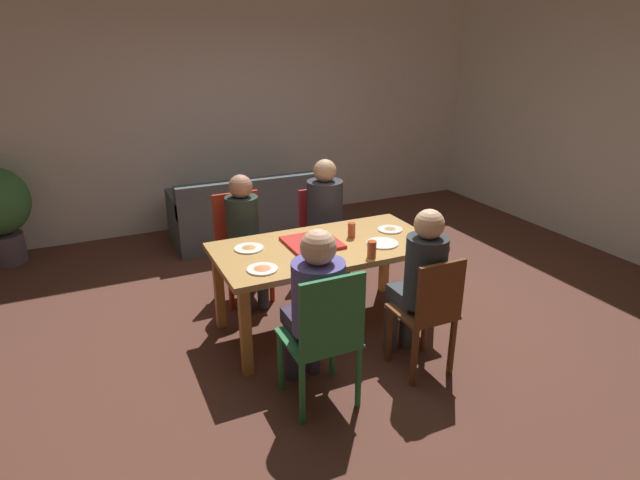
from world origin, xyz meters
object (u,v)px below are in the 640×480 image
Objects in this scene: drinking_glass_1 at (372,249)px; person_1 at (315,300)px; pizza_box_0 at (312,243)px; chair_1 at (325,335)px; person_3 at (245,230)px; plate_3 at (390,229)px; plate_1 at (262,269)px; couch at (248,215)px; chair_3 at (241,243)px; drinking_glass_0 at (352,230)px; person_2 at (420,277)px; chair_0 at (321,234)px; drinking_glass_2 at (423,232)px; plate_2 at (249,248)px; plate_0 at (382,243)px; dining_table at (325,255)px; chair_2 at (429,314)px; person_0 at (327,213)px.

person_1 is at bearing -148.43° from drinking_glass_1.
person_1 reaches higher than drinking_glass_1.
chair_1 is at bearing -109.76° from pizza_box_0.
person_3 is 5.51× the size of plate_3.
drinking_glass_1 is at bearing -9.15° from plate_1.
couch is (-0.16, 2.58, -0.50)m from drinking_glass_1.
chair_3 is 1.11m from drinking_glass_0.
plate_3 is 2.27m from couch.
person_2 reaches higher than couch.
chair_0 is 1.18m from drinking_glass_2.
chair_3 is 0.23m from person_3.
chair_3 is 0.76m from plate_2.
chair_0 is 0.84m from person_3.
plate_2 is (-0.14, 0.93, 0.03)m from person_1.
couch is (0.47, 2.97, -0.42)m from person_1.
plate_0 is 1.20× the size of plate_3.
pizza_box_0 is (-0.09, 0.06, 0.10)m from dining_table.
chair_1 is 0.80× the size of person_2.
pizza_box_0 is (-0.46, 0.93, 0.27)m from chair_2.
plate_0 is at bearing -51.05° from chair_3.
chair_1 is 0.83m from person_2.
pizza_box_0 is 3.20× the size of drinking_glass_1.
chair_1 reaches higher than chair_3.
plate_3 reaches higher than plate_0.
couch is at bearing 95.84° from drinking_glass_0.
chair_2 is (0.00, -1.61, -0.24)m from person_0.
couch is at bearing 102.58° from person_0.
chair_1 is 1.43m from drinking_glass_2.
chair_0 is 1.07m from plate_0.
plate_2 is at bearing 97.33° from chair_1.
person_0 reaches higher than chair_0.
person_0 reaches higher than drinking_glass_0.
person_3 is 9.11× the size of drinking_glass_1.
person_2 is at bearing -90.00° from person_0.
person_2 is at bearing 0.83° from person_1.
chair_2 is 0.99m from drinking_glass_0.
person_2 reaches higher than plate_2.
dining_table is at bearing -16.63° from plate_2.
person_1 is 0.75m from drinking_glass_1.
plate_0 is (0.84, 0.73, 0.20)m from chair_1.
person_0 is 0.83m from pizza_box_0.
plate_1 is 1.04× the size of plate_3.
person_0 reaches higher than plate_2.
chair_3 is at bearing 112.80° from pizza_box_0.
person_0 is 4.82× the size of plate_0.
plate_0 is (0.84, -0.90, 0.06)m from person_3.
person_1 is 1.33× the size of chair_2.
dining_table is at bearing 116.44° from person_2.
chair_3 is (-0.80, 1.62, -0.20)m from person_2.
drinking_glass_2 is (1.22, -1.06, 0.28)m from chair_3.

